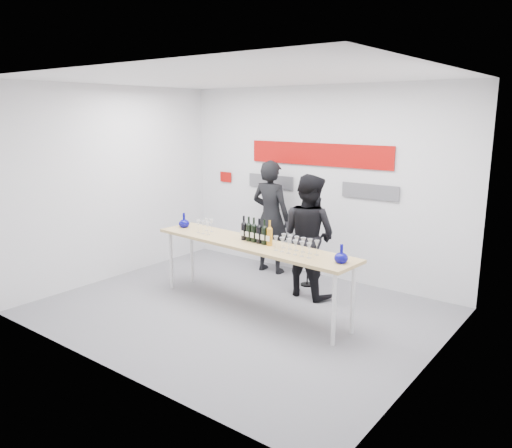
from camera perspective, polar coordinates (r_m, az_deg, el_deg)
name	(u,v)px	position (r m, az deg, el deg)	size (l,w,h in m)	color
ground	(239,311)	(6.76, -2.01, -9.87)	(5.00, 5.00, 0.00)	slate
back_wall	(318,183)	(7.96, 7.10, 4.69)	(5.00, 0.04, 3.00)	silver
signage	(314,163)	(7.93, 6.70, 6.90)	(3.38, 0.02, 0.79)	#A20906
tasting_table	(251,248)	(6.56, -0.53, -2.73)	(3.09, 0.83, 0.92)	tan
wine_bottles	(256,230)	(6.51, 0.05, -0.73)	(0.53, 0.11, 0.33)	black
decanter_left	(184,220)	(7.48, -8.23, 0.45)	(0.16, 0.16, 0.21)	#080678
decanter_right	(341,253)	(5.74, 9.72, -3.34)	(0.16, 0.16, 0.21)	#080678
glasses_left	(205,226)	(7.10, -5.80, -0.27)	(0.26, 0.24, 0.18)	silver
glasses_right	(296,245)	(6.08, 4.59, -2.46)	(0.57, 0.26, 0.18)	silver
presenter_left	(271,217)	(8.13, 1.69, 0.82)	(0.67, 0.44, 1.85)	black
presenter_right	(308,236)	(7.11, 6.01, -1.33)	(0.85, 0.67, 1.76)	black
mic_stand	(308,253)	(7.58, 5.93, -3.29)	(0.20, 0.20, 1.70)	black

